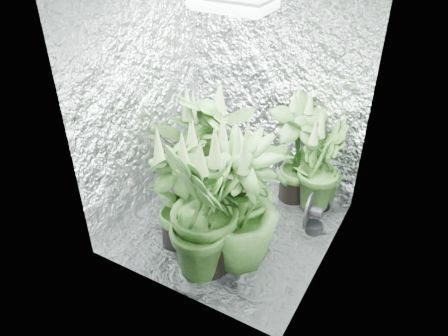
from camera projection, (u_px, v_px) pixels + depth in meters
ground at (231, 227)px, 3.70m from camera, size 1.60×1.60×0.00m
walls at (232, 121)px, 3.14m from camera, size 1.62×1.62×2.00m
grow_lamp at (233, 2)px, 2.69m from camera, size 0.50×0.30×0.22m
plant_a at (200, 151)px, 3.81m from camera, size 0.86×0.86×1.00m
plant_b at (297, 152)px, 3.77m from camera, size 0.71×0.71×1.06m
plant_c at (321, 167)px, 3.72m from camera, size 0.49×0.49×0.90m
plant_d at (208, 158)px, 3.57m from camera, size 0.82×0.82×1.19m
plant_e at (229, 187)px, 3.31m from camera, size 1.02×1.02×1.07m
plant_f at (178, 193)px, 3.30m from camera, size 0.65×0.65×1.06m
plant_g at (204, 212)px, 2.98m from camera, size 0.84×0.84×1.21m
plant_h at (239, 205)px, 3.10m from camera, size 0.71×0.71×1.14m
circulation_fan at (312, 216)px, 3.57m from camera, size 0.15×0.31×0.36m
plant_label at (210, 247)px, 3.07m from camera, size 0.05×0.05×0.07m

